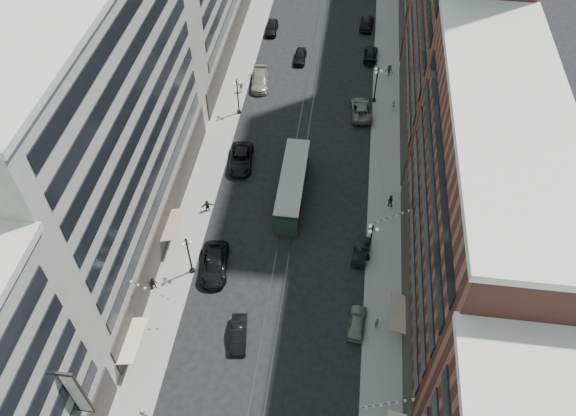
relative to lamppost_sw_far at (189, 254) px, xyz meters
The scene contains 32 objects.
ground 33.44m from the lamppost_sw_far, 73.96° to the left, with size 220.00×220.00×0.00m, color black.
sidewalk_west 42.15m from the lamppost_sw_far, 92.45° to the left, with size 4.00×180.00×0.15m, color gray.
sidewalk_east 46.70m from the lamppost_sw_far, 64.31° to the left, with size 4.00×180.00×0.15m, color gray.
rail_west 42.96m from the lamppost_sw_far, 78.56° to the left, with size 0.12×180.00×0.02m, color #2D2D33.
rail_east 43.26m from the lamppost_sw_far, 76.74° to the left, with size 0.12×180.00×0.02m, color #2D2D33.
building_west_mid 14.31m from the lamppost_sw_far, 147.34° to the left, with size 8.00×36.00×28.00m, color #A09C8E.
building_east_mid 27.67m from the lamppost_sw_far, ahead, with size 8.00×30.00×24.00m, color brown.
lamppost_sw_far is the anchor object (origin of this frame).
lamppost_sw_mid 27.00m from the lamppost_sw_far, 90.00° to the left, with size 1.03×1.14×5.52m.
lamppost_se_far 18.83m from the lamppost_sw_far, 12.26° to the left, with size 1.03×1.14×5.52m.
lamppost_se_mid 36.91m from the lamppost_sw_far, 60.10° to the left, with size 1.03×1.14×5.52m.
streetcar 15.48m from the lamppost_sw_far, 53.33° to the left, with size 2.80×12.64×3.50m.
car_2 3.28m from the lamppost_sw_far, 17.45° to the left, with size 2.77×6.02×1.67m, color black.
car_4 18.28m from the lamppost_sw_far, 13.85° to the right, with size 1.66×4.13×1.41m, color #68665C.
car_5 9.79m from the lamppost_sw_far, 48.03° to the right, with size 1.50×4.29×1.41m, color black.
pedestrian_1 16.02m from the lamppost_sw_far, 91.08° to the right, with size 0.89×0.48×1.81m, color #B1A692.
pedestrian_2 4.72m from the lamppost_sw_far, 141.51° to the right, with size 0.80×0.44×1.65m, color black.
pedestrian_4 20.05m from the lamppost_sw_far, 12.27° to the right, with size 0.89×0.41×1.52m, color #A99C8C.
car_7 17.35m from the lamppost_sw_far, 82.91° to the left, with size 2.80×6.08×1.69m, color black.
car_8 33.99m from the lamppost_sw_far, 86.95° to the left, with size 2.36×5.80×1.68m, color gray.
car_9 48.62m from the lamppost_sw_far, 88.37° to the left, with size 1.87×4.64×1.58m, color black.
car_10 18.34m from the lamppost_sw_far, 14.54° to the left, with size 1.47×4.23×1.39m, color black.
car_11 33.52m from the lamppost_sw_far, 60.06° to the left, with size 2.72×5.90×1.64m, color #656259.
car_12 46.41m from the lamppost_sw_far, 67.69° to the left, with size 2.03×5.00×1.45m, color black.
car_13 41.57m from the lamppost_sw_far, 80.40° to the left, with size 1.73×4.29×1.46m, color black.
pedestrian_5 9.01m from the lamppost_sw_far, 91.97° to the left, with size 1.41×0.40×1.52m, color black.
pedestrian_6 31.86m from the lamppost_sw_far, 91.01° to the left, with size 1.08×0.49×1.85m, color #BCB09B.
pedestrian_7 24.09m from the lamppost_sw_far, 30.42° to the left, with size 0.80×0.44×1.65m, color black.
pedestrian_8 37.09m from the lamppost_sw_far, 55.43° to the left, with size 0.69×0.45×1.90m, color beige.
pedestrian_9 43.53m from the lamppost_sw_far, 62.01° to the left, with size 1.14×0.47×1.77m, color black.
car_extra_0 54.60m from the lamppost_sw_far, 72.16° to the left, with size 2.05×5.09×1.73m, color black.
car_extra_1 3.34m from the lamppost_sw_far, ahead, with size 2.26×5.57×1.62m, color black.
Camera 1 is at (5.26, -5.31, 48.90)m, focal length 35.00 mm.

